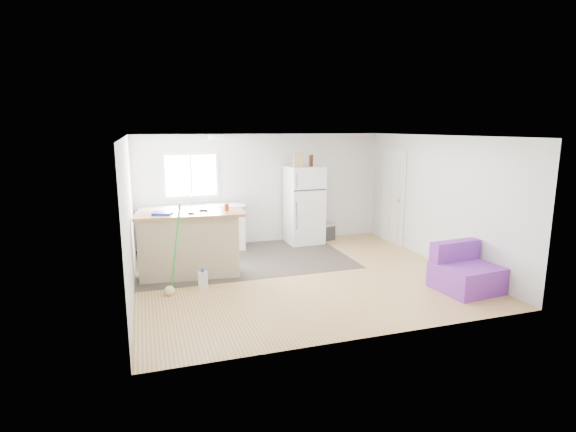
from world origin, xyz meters
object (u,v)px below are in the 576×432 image
object	(u,v)px
refrigerator	(304,205)
purple_seat	(465,273)
cooler	(322,231)
blue_tray	(162,213)
cardboard_box	(298,160)
bottle_right	(311,160)
peninsula	(189,244)
kitchen_cabinets	(194,228)
cleaner_jug	(203,280)
mop	(171,280)
red_cup	(227,207)
bottle_left	(311,161)

from	to	relation	value
refrigerator	purple_seat	bearing A→B (deg)	-70.71
cooler	blue_tray	distance (m)	4.04
cardboard_box	bottle_right	bearing A→B (deg)	10.49
peninsula	kitchen_cabinets	bearing A→B (deg)	86.59
kitchen_cabinets	cardboard_box	world-z (taller)	cardboard_box
blue_tray	refrigerator	bearing A→B (deg)	27.22
cleaner_jug	cardboard_box	bearing A→B (deg)	44.32
blue_tray	cardboard_box	xyz separation A→B (m)	(2.92, 1.52, 0.72)
cleaner_jug	mop	size ratio (longest dim) A/B	0.23
cardboard_box	bottle_right	distance (m)	0.34
purple_seat	cardboard_box	size ratio (longest dim) A/B	3.21
cleaner_jug	mop	xyz separation A→B (m)	(-0.50, -0.10, 0.09)
peninsula	red_cup	xyz separation A→B (m)	(0.66, -0.00, 0.61)
red_cup	cardboard_box	bearing A→B (deg)	39.29
purple_seat	kitchen_cabinets	bearing A→B (deg)	131.13
kitchen_cabinets	cleaner_jug	distance (m)	2.33
refrigerator	red_cup	world-z (taller)	refrigerator
kitchen_cabinets	cleaner_jug	world-z (taller)	kitchen_cabinets
purple_seat	cleaner_jug	distance (m)	4.17
bottle_right	kitchen_cabinets	bearing A→B (deg)	178.98
purple_seat	bottle_left	distance (m)	4.04
refrigerator	cardboard_box	bearing A→B (deg)	-161.05
kitchen_cabinets	peninsula	world-z (taller)	kitchen_cabinets
peninsula	red_cup	world-z (taller)	red_cup
blue_tray	purple_seat	bearing A→B (deg)	-24.02
red_cup	bottle_left	bearing A→B (deg)	34.78
blue_tray	bottle_left	size ratio (longest dim) A/B	1.20
peninsula	mop	size ratio (longest dim) A/B	1.31
kitchen_cabinets	bottle_right	distance (m)	2.92
cardboard_box	bottle_left	world-z (taller)	cardboard_box
refrigerator	bottle_right	size ratio (longest dim) A/B	6.83
purple_seat	cleaner_jug	world-z (taller)	purple_seat
kitchen_cabinets	blue_tray	size ratio (longest dim) A/B	7.13
purple_seat	red_cup	distance (m)	4.07
cardboard_box	peninsula	bearing A→B (deg)	-149.02
blue_tray	bottle_left	xyz separation A→B (m)	(3.19, 1.49, 0.70)
red_cup	bottle_right	size ratio (longest dim) A/B	0.48
kitchen_cabinets	blue_tray	xyz separation A→B (m)	(-0.66, -1.63, 0.65)
refrigerator	cooler	world-z (taller)	refrigerator
peninsula	bottle_right	world-z (taller)	bottle_right
cooler	red_cup	distance (m)	3.13
cardboard_box	bottle_left	distance (m)	0.28
red_cup	cardboard_box	size ratio (longest dim) A/B	0.40
mop	blue_tray	world-z (taller)	mop
kitchen_cabinets	purple_seat	bearing A→B (deg)	-42.52
refrigerator	purple_seat	xyz separation A→B (m)	(1.41, -3.59, -0.59)
mop	cardboard_box	size ratio (longest dim) A/B	4.76
mop	bottle_left	xyz separation A→B (m)	(3.15, 2.27, 1.60)
red_cup	bottle_right	distance (m)	2.75
cleaner_jug	red_cup	world-z (taller)	red_cup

